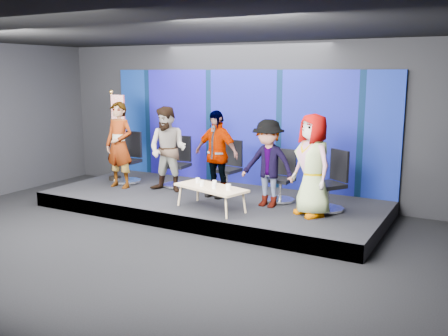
{
  "coord_description": "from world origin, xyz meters",
  "views": [
    {
      "loc": [
        5.06,
        -6.24,
        2.86
      ],
      "look_at": [
        0.35,
        2.4,
        0.95
      ],
      "focal_mm": 40.0,
      "sensor_mm": 36.0,
      "label": 1
    }
  ],
  "objects": [
    {
      "name": "panelist_d",
      "position": [
        1.33,
        2.35,
        1.14
      ],
      "size": [
        1.13,
        0.71,
        1.68
      ],
      "primitive_type": "imported",
      "rotation": [
        0.0,
        0.0,
        -0.08
      ],
      "color": "black",
      "rests_on": "riser"
    },
    {
      "name": "ground",
      "position": [
        0.0,
        0.0,
        0.0
      ],
      "size": [
        10.0,
        10.0,
        0.0
      ],
      "primitive_type": "plane",
      "color": "black",
      "rests_on": "ground"
    },
    {
      "name": "room_walls",
      "position": [
        0.0,
        0.0,
        2.43
      ],
      "size": [
        10.02,
        8.02,
        3.51
      ],
      "color": "black",
      "rests_on": "ground"
    },
    {
      "name": "chair_d",
      "position": [
        1.42,
        2.85,
        0.64
      ],
      "size": [
        0.63,
        0.63,
        1.04
      ],
      "rotation": [
        0.0,
        0.0,
        -0.08
      ],
      "color": "silver",
      "rests_on": "riser"
    },
    {
      "name": "mug_b",
      "position": [
        0.31,
        1.59,
        0.79
      ],
      "size": [
        0.09,
        0.09,
        0.1
      ],
      "primitive_type": "cylinder",
      "color": "white",
      "rests_on": "coffee_table"
    },
    {
      "name": "mug_d",
      "position": [
        0.63,
        1.5,
        0.79
      ],
      "size": [
        0.08,
        0.08,
        0.1
      ],
      "primitive_type": "cylinder",
      "color": "white",
      "rests_on": "coffee_table"
    },
    {
      "name": "chair_b",
      "position": [
        -1.14,
        2.96,
        0.67
      ],
      "size": [
        0.69,
        0.69,
        1.13
      ],
      "rotation": [
        0.0,
        0.0,
        0.08
      ],
      "color": "silver",
      "rests_on": "riser"
    },
    {
      "name": "mug_e",
      "position": [
        0.9,
        1.56,
        0.8
      ],
      "size": [
        0.09,
        0.09,
        0.11
      ],
      "primitive_type": "cylinder",
      "color": "white",
      "rests_on": "coffee_table"
    },
    {
      "name": "mug_c",
      "position": [
        0.5,
        1.75,
        0.79
      ],
      "size": [
        0.08,
        0.08,
        0.1
      ],
      "primitive_type": "cylinder",
      "color": "white",
      "rests_on": "coffee_table"
    },
    {
      "name": "riser",
      "position": [
        0.0,
        2.5,
        0.15
      ],
      "size": [
        7.0,
        3.0,
        0.3
      ],
      "primitive_type": "cube",
      "color": "black",
      "rests_on": "ground"
    },
    {
      "name": "chair_e",
      "position": [
        2.47,
        2.64,
        0.67
      ],
      "size": [
        0.89,
        0.89,
        1.14
      ],
      "rotation": [
        0.0,
        0.0,
        -0.59
      ],
      "color": "silver",
      "rests_on": "riser"
    },
    {
      "name": "chair_a",
      "position": [
        -2.4,
        2.75,
        0.69
      ],
      "size": [
        0.67,
        0.67,
        1.18
      ],
      "rotation": [
        0.0,
        0.0,
        0.01
      ],
      "color": "silver",
      "rests_on": "riser"
    },
    {
      "name": "panelist_e",
      "position": [
        2.27,
        2.17,
        1.22
      ],
      "size": [
        1.07,
        0.99,
        1.84
      ],
      "primitive_type": "imported",
      "rotation": [
        0.0,
        0.0,
        -0.59
      ],
      "color": "black",
      "rests_on": "riser"
    },
    {
      "name": "panelist_c",
      "position": [
        0.08,
        2.56,
        1.2
      ],
      "size": [
        1.1,
        0.57,
        1.79
      ],
      "primitive_type": "imported",
      "rotation": [
        0.0,
        0.0,
        -0.13
      ],
      "color": "black",
      "rests_on": "riser"
    },
    {
      "name": "panelist_b",
      "position": [
        -1.05,
        2.46,
        1.22
      ],
      "size": [
        0.95,
        0.77,
        1.84
      ],
      "primitive_type": "imported",
      "rotation": [
        0.0,
        0.0,
        0.08
      ],
      "color": "black",
      "rests_on": "riser"
    },
    {
      "name": "flag_stand",
      "position": [
        -2.76,
        2.8,
        1.44
      ],
      "size": [
        0.49,
        0.29,
        2.14
      ],
      "rotation": [
        0.0,
        0.0,
        0.12
      ],
      "color": "black",
      "rests_on": "riser"
    },
    {
      "name": "chair_c",
      "position": [
        0.09,
        3.07,
        0.66
      ],
      "size": [
        0.7,
        0.7,
        1.11
      ],
      "rotation": [
        0.0,
        0.0,
        -0.13
      ],
      "color": "silver",
      "rests_on": "riser"
    },
    {
      "name": "coffee_table",
      "position": [
        0.48,
        1.64,
        0.71
      ],
      "size": [
        1.55,
        0.98,
        0.44
      ],
      "rotation": [
        0.0,
        0.0,
        -0.28
      ],
      "color": "tan",
      "rests_on": "riser"
    },
    {
      "name": "mug_a",
      "position": [
        0.1,
        1.79,
        0.79
      ],
      "size": [
        0.08,
        0.08,
        0.1
      ],
      "primitive_type": "cylinder",
      "color": "white",
      "rests_on": "coffee_table"
    },
    {
      "name": "backdrop",
      "position": [
        0.0,
        3.95,
        1.6
      ],
      "size": [
        7.0,
        0.08,
        2.6
      ],
      "primitive_type": "cube",
      "color": "navy",
      "rests_on": "riser"
    },
    {
      "name": "panelist_a",
      "position": [
        -2.23,
        2.27,
        1.26
      ],
      "size": [
        0.7,
        0.46,
        1.91
      ],
      "primitive_type": "imported",
      "rotation": [
        0.0,
        0.0,
        0.01
      ],
      "color": "black",
      "rests_on": "riser"
    }
  ]
}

